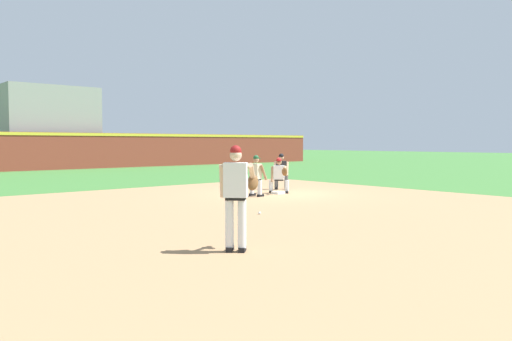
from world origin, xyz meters
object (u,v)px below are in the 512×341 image
Objects in this scene: baserunner at (256,174)px; umpire at (281,170)px; first_baseman at (279,174)px; baseball at (260,213)px; first_base_bag at (278,193)px; pitcher at (237,191)px.

baserunner and umpire have the same top height.
baserunner reaches higher than first_baseman.
baserunner is 1.00× the size of umpire.
baserunner is (-1.33, -0.21, 0.06)m from first_baseman.
baseball is 0.05× the size of baserunner.
first_base_bag is 0.26× the size of baserunner.
baserunner reaches higher than first_base_bag.
baserunner reaches higher than baseball.
umpire is (1.13, 1.08, 0.06)m from first_baseman.
baseball is 0.05× the size of umpire.
first_baseman is (7.41, 6.74, -0.33)m from pitcher.
first_base_bag is 0.28× the size of first_baseman.
pitcher reaches higher than umpire.
baseball is (-3.99, -3.51, -0.01)m from first_base_bag.
baseball is 4.62m from pitcher.
first_base_bag is 9.88m from pitcher.
baseball is at bearing 43.76° from pitcher.
pitcher is 10.02m from first_baseman.
umpire is at bearing 27.63° from baserunner.
umpire is at bearing 43.60° from first_baseman.
pitcher is 1.27× the size of umpire.
umpire is at bearing 41.65° from baseball.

